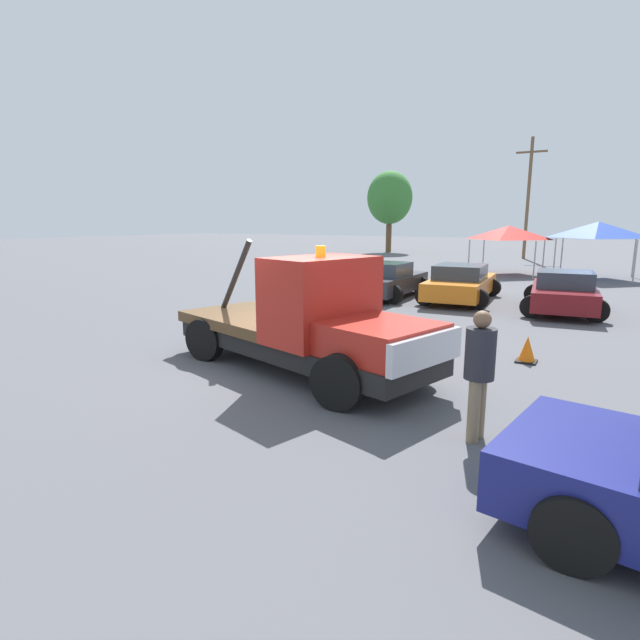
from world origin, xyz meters
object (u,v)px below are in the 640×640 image
object	(u,v)px
parked_car_orange	(461,283)
parked_car_charcoal	(386,280)
canopy_tent_blue	(598,230)
utility_pole	(528,195)
traffic_cone	(527,350)
parked_car_maroon	(563,292)
canopy_tent_red	(509,233)
tree_left	(390,198)
person_near_truck	(479,367)
tow_truck	(311,325)

from	to	relation	value
parked_car_orange	parked_car_charcoal	bearing A→B (deg)	95.82
canopy_tent_blue	utility_pole	distance (m)	13.90
parked_car_charcoal	traffic_cone	distance (m)	9.19
canopy_tent_blue	traffic_cone	size ratio (longest dim) A/B	6.26
parked_car_charcoal	traffic_cone	xyz separation A→B (m)	(6.14, -6.82, -0.39)
parked_car_maroon	canopy_tent_red	world-z (taller)	canopy_tent_red
parked_car_charcoal	canopy_tent_red	bearing A→B (deg)	-12.22
canopy_tent_red	traffic_cone	bearing A→B (deg)	-77.88
parked_car_maroon	traffic_cone	bearing A→B (deg)	173.19
parked_car_maroon	canopy_tent_blue	distance (m)	11.37
parked_car_charcoal	canopy_tent_blue	distance (m)	13.03
tree_left	canopy_tent_blue	bearing A→B (deg)	-40.11
tree_left	utility_pole	distance (m)	12.44
person_near_truck	canopy_tent_red	size ratio (longest dim) A/B	0.52
canopy_tent_blue	traffic_cone	distance (m)	18.10
parked_car_orange	tree_left	distance (m)	29.26
canopy_tent_blue	parked_car_orange	bearing A→B (deg)	-109.70
person_near_truck	canopy_tent_red	xyz separation A→B (m)	(-3.89, 22.33, 1.24)
tow_truck	canopy_tent_red	size ratio (longest dim) A/B	1.85
person_near_truck	parked_car_maroon	bearing A→B (deg)	-84.05
canopy_tent_red	parked_car_maroon	bearing A→B (deg)	-71.00
canopy_tent_blue	tree_left	xyz separation A→B (m)	(-17.60, 14.82, 2.49)
tow_truck	canopy_tent_blue	world-z (taller)	canopy_tent_blue
traffic_cone	utility_pole	xyz separation A→B (m)	(-4.98, 30.58, 4.50)
tow_truck	person_near_truck	size ratio (longest dim) A/B	3.53
traffic_cone	parked_car_orange	bearing A→B (deg)	115.06
canopy_tent_red	tree_left	bearing A→B (deg)	132.09
parked_car_orange	parked_car_maroon	world-z (taller)	same
parked_car_orange	canopy_tent_red	xyz separation A→B (m)	(-0.43, 10.66, 1.60)
canopy_tent_blue	tree_left	world-z (taller)	tree_left
tow_truck	parked_car_charcoal	bearing A→B (deg)	120.93
tow_truck	tree_left	xyz separation A→B (m)	(-13.80, 35.77, 3.97)
person_near_truck	tree_left	distance (m)	41.11
parked_car_maroon	canopy_tent_blue	bearing A→B (deg)	-8.53
person_near_truck	parked_car_charcoal	xyz separation A→B (m)	(-6.17, 11.15, -0.37)
parked_car_orange	utility_pole	distance (m)	23.66
traffic_cone	canopy_tent_blue	bearing A→B (deg)	88.80
person_near_truck	parked_car_maroon	xyz separation A→B (m)	(-0.01, 11.06, -0.37)
parked_car_maroon	traffic_cone	xyz separation A→B (m)	(-0.01, -6.74, -0.39)
parked_car_maroon	traffic_cone	size ratio (longest dim) A/B	8.10
tow_truck	parked_car_maroon	distance (m)	10.31
person_near_truck	canopy_tent_blue	size ratio (longest dim) A/B	0.51
tow_truck	canopy_tent_red	distance (m)	21.02
canopy_tent_blue	utility_pole	bearing A→B (deg)	112.98
canopy_tent_red	canopy_tent_blue	distance (m)	4.24
person_near_truck	traffic_cone	bearing A→B (deg)	-83.78
person_near_truck	tow_truck	bearing A→B (deg)	-15.49
canopy_tent_red	traffic_cone	size ratio (longest dim) A/B	6.10
utility_pole	tree_left	bearing A→B (deg)	169.80
tow_truck	person_near_truck	xyz separation A→B (m)	(3.44, -1.35, 0.07)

